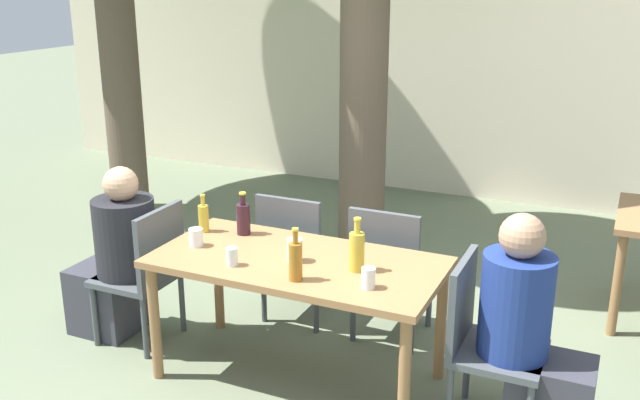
% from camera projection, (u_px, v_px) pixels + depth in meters
% --- Properties ---
extents(ground_plane, '(30.00, 30.00, 0.00)m').
position_uv_depth(ground_plane, '(298.00, 376.00, 4.09)').
color(ground_plane, '#667056').
extents(cafe_building_wall, '(10.00, 0.08, 2.80)m').
position_uv_depth(cafe_building_wall, '(469.00, 59.00, 7.00)').
color(cafe_building_wall, beige).
rests_on(cafe_building_wall, ground_plane).
extents(dining_table_front, '(1.58, 0.78, 0.73)m').
position_uv_depth(dining_table_front, '(297.00, 273.00, 3.89)').
color(dining_table_front, '#996B42').
rests_on(dining_table_front, ground_plane).
extents(patio_chair_0, '(0.44, 0.44, 0.88)m').
position_uv_depth(patio_chair_0, '(147.00, 268.00, 4.34)').
color(patio_chair_0, '#474C51').
rests_on(patio_chair_0, ground_plane).
extents(patio_chair_1, '(0.44, 0.44, 0.88)m').
position_uv_depth(patio_chair_1, '(482.00, 335.00, 3.54)').
color(patio_chair_1, '#474C51').
rests_on(patio_chair_1, ground_plane).
extents(patio_chair_2, '(0.44, 0.44, 0.88)m').
position_uv_depth(patio_chair_2, '(296.00, 251.00, 4.60)').
color(patio_chair_2, '#474C51').
rests_on(patio_chair_2, ground_plane).
extents(patio_chair_3, '(0.44, 0.44, 0.88)m').
position_uv_depth(patio_chair_3, '(389.00, 267.00, 4.35)').
color(patio_chair_3, '#474C51').
rests_on(patio_chair_3, ground_plane).
extents(person_seated_0, '(0.59, 0.37, 1.12)m').
position_uv_depth(person_seated_0, '(116.00, 261.00, 4.43)').
color(person_seated_0, '#383842').
rests_on(person_seated_0, ground_plane).
extents(person_seated_1, '(0.57, 0.35, 1.15)m').
position_uv_depth(person_seated_1, '(531.00, 341.00, 3.44)').
color(person_seated_1, '#383842').
rests_on(person_seated_1, ground_plane).
extents(amber_bottle_0, '(0.07, 0.07, 0.28)m').
position_uv_depth(amber_bottle_0, '(296.00, 260.00, 3.57)').
color(amber_bottle_0, '#9E661E').
rests_on(amber_bottle_0, dining_table_front).
extents(oil_cruet_1, '(0.08, 0.08, 0.29)m').
position_uv_depth(oil_cruet_1, '(357.00, 250.00, 3.69)').
color(oil_cruet_1, gold).
rests_on(oil_cruet_1, dining_table_front).
extents(wine_bottle_2, '(0.08, 0.08, 0.26)m').
position_uv_depth(wine_bottle_2, '(243.00, 218.00, 4.21)').
color(wine_bottle_2, '#331923').
rests_on(wine_bottle_2, dining_table_front).
extents(oil_cruet_3, '(0.06, 0.06, 0.23)m').
position_uv_depth(oil_cruet_3, '(204.00, 217.00, 4.25)').
color(oil_cruet_3, gold).
rests_on(oil_cruet_3, dining_table_front).
extents(drinking_glass_0, '(0.07, 0.07, 0.11)m').
position_uv_depth(drinking_glass_0, '(368.00, 278.00, 3.50)').
color(drinking_glass_0, white).
rests_on(drinking_glass_0, dining_table_front).
extents(drinking_glass_1, '(0.06, 0.06, 0.10)m').
position_uv_depth(drinking_glass_1, '(232.00, 257.00, 3.77)').
color(drinking_glass_1, silver).
rests_on(drinking_glass_1, dining_table_front).
extents(drinking_glass_2, '(0.08, 0.08, 0.13)m').
position_uv_depth(drinking_glass_2, '(295.00, 250.00, 3.82)').
color(drinking_glass_2, silver).
rests_on(drinking_glass_2, dining_table_front).
extents(drinking_glass_3, '(0.08, 0.08, 0.10)m').
position_uv_depth(drinking_glass_3, '(196.00, 237.00, 4.04)').
color(drinking_glass_3, white).
rests_on(drinking_glass_3, dining_table_front).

